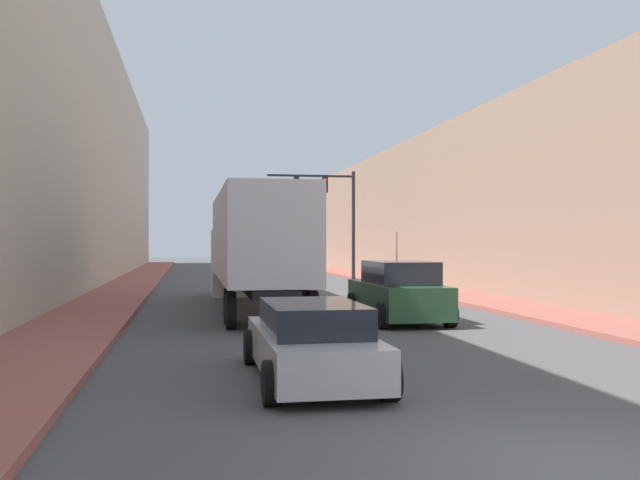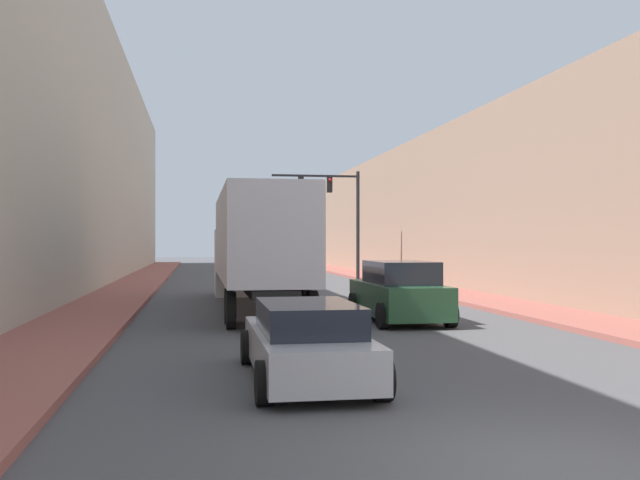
% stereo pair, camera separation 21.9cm
% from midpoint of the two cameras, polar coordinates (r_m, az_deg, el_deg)
% --- Properties ---
extents(ground_plane, '(200.00, 200.00, 0.00)m').
position_cam_midpoint_polar(ground_plane, '(7.99, 19.70, -16.93)').
color(ground_plane, '#4C4C4F').
extents(sidewalk_right, '(2.61, 80.00, 0.15)m').
position_cam_midpoint_polar(sidewalk_right, '(38.23, 6.04, -3.47)').
color(sidewalk_right, '#9E564C').
rests_on(sidewalk_right, ground).
extents(sidewalk_left, '(2.61, 80.00, 0.15)m').
position_cam_midpoint_polar(sidewalk_left, '(36.82, -15.18, -3.60)').
color(sidewalk_left, '#9E564C').
rests_on(sidewalk_left, ground).
extents(building_right, '(6.00, 80.00, 8.12)m').
position_cam_midpoint_polar(building_right, '(39.63, 12.02, 2.41)').
color(building_right, '#997A66').
rests_on(building_right, ground).
extents(building_left, '(6.00, 80.00, 13.91)m').
position_cam_midpoint_polar(building_left, '(37.65, -21.76, 6.98)').
color(building_left, '#BCB29E').
rests_on(building_left, ground).
extents(semi_truck, '(2.47, 14.42, 3.88)m').
position_cam_midpoint_polar(semi_truck, '(24.88, -5.65, -0.34)').
color(semi_truck, silver).
rests_on(semi_truck, ground).
extents(sedan_car, '(1.95, 4.77, 1.31)m').
position_cam_midpoint_polar(sedan_car, '(11.97, -1.24, -8.18)').
color(sedan_car, '#B7B7BC').
rests_on(sedan_car, ground).
extents(suv_car, '(2.12, 4.80, 1.74)m').
position_cam_midpoint_polar(suv_car, '(20.84, 5.96, -4.21)').
color(suv_car, '#234C2D').
rests_on(suv_car, ground).
extents(traffic_signal_gantry, '(5.17, 0.35, 6.42)m').
position_cam_midpoint_polar(traffic_signal_gantry, '(41.58, 0.99, 2.74)').
color(traffic_signal_gantry, black).
rests_on(traffic_signal_gantry, ground).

